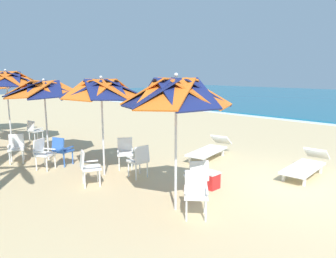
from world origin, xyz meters
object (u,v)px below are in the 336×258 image
object	(u,v)px
beach_umbrella_1	(101,90)
sun_lounger_1	(306,165)
beach_umbrella_2	(44,90)
plastic_chair_7	(62,149)
plastic_chair_3	(125,151)
plastic_chair_5	(16,146)
plastic_chair_1	(196,191)
plastic_chair_8	(34,130)
beach_umbrella_3	(6,79)
cooler_box	(208,179)
plastic_chair_2	(88,166)
plastic_chair_4	(139,159)
plastic_chair_0	(197,176)
sun_lounger_2	(210,149)
plastic_chair_6	(43,152)
beach_umbrella_0	(176,94)

from	to	relation	value
beach_umbrella_1	sun_lounger_1	distance (m)	5.73
beach_umbrella_2	plastic_chair_7	xyz separation A→B (m)	(0.91, 0.00, -1.70)
plastic_chair_3	plastic_chair_5	world-z (taller)	same
plastic_chair_1	plastic_chair_8	bearing A→B (deg)	177.08
plastic_chair_7	beach_umbrella_3	world-z (taller)	beach_umbrella_3
sun_lounger_1	cooler_box	world-z (taller)	sun_lounger_1
plastic_chair_7	plastic_chair_8	size ratio (longest dim) A/B	1.00
plastic_chair_5	sun_lounger_1	bearing A→B (deg)	36.79
plastic_chair_1	plastic_chair_8	world-z (taller)	same
plastic_chair_1	plastic_chair_2	size ratio (longest dim) A/B	1.00
plastic_chair_3	plastic_chair_4	bearing A→B (deg)	-15.54
plastic_chair_0	plastic_chair_8	world-z (taller)	same
sun_lounger_1	plastic_chair_4	bearing A→B (deg)	-132.22
plastic_chair_2	plastic_chair_8	distance (m)	5.89
plastic_chair_8	plastic_chair_4	bearing A→B (deg)	1.85
plastic_chair_5	cooler_box	size ratio (longest dim) A/B	1.73
plastic_chair_3	sun_lounger_1	size ratio (longest dim) A/B	0.40
plastic_chair_0	plastic_chair_7	distance (m)	4.44
sun_lounger_1	cooler_box	distance (m)	2.85
beach_umbrella_1	plastic_chair_2	xyz separation A→B (m)	(0.41, -0.72, -1.78)
beach_umbrella_1	plastic_chair_8	distance (m)	5.68
plastic_chair_4	sun_lounger_2	xyz separation A→B (m)	(0.07, 2.88, -0.22)
plastic_chair_4	plastic_chair_5	size ratio (longest dim) A/B	1.00
plastic_chair_4	plastic_chair_8	distance (m)	6.22
beach_umbrella_2	plastic_chair_7	size ratio (longest dim) A/B	2.92
plastic_chair_2	cooler_box	bearing A→B (deg)	42.92
beach_umbrella_1	plastic_chair_7	xyz separation A→B (m)	(-1.60, -0.40, -1.78)
plastic_chair_1	beach_umbrella_1	xyz separation A→B (m)	(-3.29, 0.12, 1.78)
beach_umbrella_3	plastic_chair_6	bearing A→B (deg)	-5.80
beach_umbrella_0	sun_lounger_1	xyz separation A→B (m)	(0.96, 3.99, -2.03)
beach_umbrella_1	beach_umbrella_2	xyz separation A→B (m)	(-2.51, -0.40, -0.08)
plastic_chair_7	cooler_box	distance (m)	4.45
beach_umbrella_0	plastic_chair_4	distance (m)	2.80
plastic_chair_6	plastic_chair_0	bearing A→B (deg)	18.71
plastic_chair_2	beach_umbrella_2	world-z (taller)	beach_umbrella_2
plastic_chair_0	beach_umbrella_3	distance (m)	8.38
plastic_chair_1	plastic_chair_2	world-z (taller)	same
plastic_chair_6	plastic_chair_7	distance (m)	0.53
plastic_chair_3	beach_umbrella_2	size ratio (longest dim) A/B	0.34
beach_umbrella_2	plastic_chair_6	bearing A→B (deg)	-31.46
plastic_chair_1	plastic_chair_3	distance (m)	3.52
plastic_chair_5	sun_lounger_2	xyz separation A→B (m)	(3.80, 4.61, -0.22)
beach_umbrella_0	plastic_chair_5	bearing A→B (deg)	-170.00
sun_lounger_2	plastic_chair_8	bearing A→B (deg)	-153.90
plastic_chair_6	sun_lounger_1	bearing A→B (deg)	40.91
sun_lounger_2	sun_lounger_1	bearing A→B (deg)	7.72
plastic_chair_5	sun_lounger_2	world-z (taller)	plastic_chair_5
beach_umbrella_1	plastic_chair_8	bearing A→B (deg)	176.52
beach_umbrella_1	beach_umbrella_3	world-z (taller)	beach_umbrella_3
plastic_chair_8	cooler_box	bearing A→B (deg)	6.64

